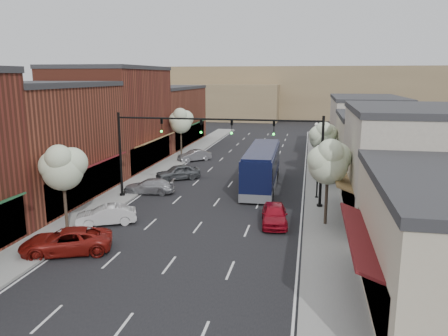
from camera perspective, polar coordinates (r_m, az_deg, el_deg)
The scene contains 28 objects.
ground at distance 27.43m, azimuth -4.53°, elevation -9.13°, with size 160.00×160.00×0.00m, color black.
sidewalk_left at distance 46.83m, azimuth -8.33°, elevation -0.23°, with size 2.80×73.00×0.15m, color gray.
sidewalk_right at distance 44.23m, azimuth 12.67°, elevation -1.12°, with size 2.80×73.00×0.15m, color gray.
curb_left at distance 46.39m, azimuth -6.70°, elevation -0.31°, with size 0.25×73.00×0.17m, color gray.
curb_right at distance 44.21m, azimuth 10.86°, elevation -1.05°, with size 0.25×73.00×0.17m, color gray.
bldg_left_midnear at distance 37.65m, azimuth -23.40°, elevation 3.03°, with size 10.14×14.10×9.40m.
bldg_left_midfar at distance 49.64m, azimuth -14.34°, elevation 6.43°, with size 10.14×14.10×10.90m.
bldg_left_far at distance 64.49m, azimuth -8.16°, elevation 6.75°, with size 10.14×18.10×8.40m.
bldg_right_midnear at distance 31.89m, azimuth 23.05°, elevation 0.25°, with size 9.14×12.10×7.90m.
bldg_right_midfar at distance 43.64m, azimuth 19.84°, elevation 2.42°, with size 9.14×12.10×6.40m.
bldg_right_far at distance 57.34m, azimuth 17.88°, elevation 5.17°, with size 9.14×16.10×7.40m.
hill_far at distance 114.90m, azimuth 7.79°, elevation 9.90°, with size 120.00×30.00×12.00m, color #7A6647.
hill_near at distance 107.67m, azimuth -6.21°, elevation 8.75°, with size 50.00×20.00×8.00m, color #7A6647.
signal_mast_right at distance 33.06m, azimuth 8.59°, elevation 2.72°, with size 8.22×0.46×7.00m.
signal_mast_left at distance 35.38m, azimuth -9.94°, elevation 3.27°, with size 8.22×0.46×7.00m.
tree_right_near at distance 29.09m, azimuth 13.55°, elevation 0.92°, with size 2.85×2.65×5.95m.
tree_right_far at distance 44.96m, azimuth 12.79°, elevation 4.16°, with size 2.85×2.65×5.43m.
tree_left_near at distance 29.48m, azimuth -20.33°, elevation 0.19°, with size 2.85×2.65×5.69m.
tree_left_far at distance 53.09m, azimuth -5.65°, elevation 6.21°, with size 2.85×2.65×6.13m.
lamp_post_near at distance 35.78m, azimuth 12.19°, elevation 0.65°, with size 0.44×0.44×4.44m.
lamp_post_far at distance 53.06m, azimuth 11.95°, elevation 4.27°, with size 0.44×0.44×4.44m.
coach_bus at distance 39.14m, azimuth 4.97°, elevation 0.14°, with size 2.84×11.81×3.60m.
red_hatchback at distance 29.69m, azimuth 6.60°, elevation -6.05°, with size 1.69×4.19×1.43m, color maroon.
parked_car_a at distance 26.50m, azimuth -19.91°, elevation -8.99°, with size 2.32×5.04×1.40m, color maroon.
parked_car_b at distance 30.62m, azimuth -15.12°, elevation -5.96°, with size 1.38×3.96×1.30m, color silver.
parked_car_c at distance 37.74m, azimuth -9.73°, elevation -2.37°, with size 1.77×4.35×1.26m, color #98989D.
parked_car_d at distance 42.38m, azimuth -6.03°, elevation -0.55°, with size 1.73×4.30×1.47m, color #4E5255.
parked_car_e at distance 51.57m, azimuth -3.88°, elevation 1.64°, with size 1.38×3.97×1.31m, color gray.
Camera 1 is at (7.05, -24.62, 9.83)m, focal length 35.00 mm.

